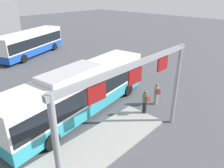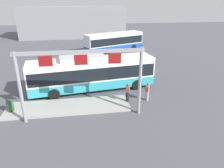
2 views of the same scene
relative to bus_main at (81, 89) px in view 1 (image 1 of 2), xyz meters
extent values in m
plane|color=#4C4F54|center=(0.01, 0.00, -1.81)|extent=(120.00, 120.00, 0.00)
cube|color=#9E9E99|center=(-2.24, -3.44, -1.73)|extent=(10.00, 2.80, 0.16)
cube|color=teal|center=(0.01, 0.00, -1.04)|extent=(12.14, 4.08, 0.85)
cube|color=white|center=(0.01, 0.00, 0.34)|extent=(12.14, 4.08, 1.90)
cube|color=black|center=(0.01, 0.00, 0.14)|extent=(11.91, 4.08, 1.20)
cube|color=black|center=(5.93, 0.80, 0.24)|extent=(0.32, 2.11, 1.50)
cube|color=#B7B7BC|center=(-0.88, -0.12, 1.47)|extent=(4.37, 2.29, 0.36)
cube|color=orange|center=(5.86, 0.79, 1.09)|extent=(0.35, 1.75, 0.28)
cylinder|color=black|center=(3.96, 1.75, -1.31)|extent=(1.03, 0.43, 1.00)
cylinder|color=black|center=(4.29, -0.63, -1.31)|extent=(1.03, 0.43, 1.00)
cylinder|color=black|center=(-3.87, 0.69, -1.31)|extent=(1.03, 0.43, 1.00)
cylinder|color=black|center=(-3.55, -1.69, -1.31)|extent=(1.03, 0.43, 1.00)
cube|color=#1947AD|center=(4.71, 15.93, -1.04)|extent=(10.36, 6.20, 0.85)
cube|color=silver|center=(4.71, 15.93, 0.34)|extent=(10.36, 6.20, 1.90)
cube|color=black|center=(4.71, 15.93, 0.14)|extent=(10.19, 6.16, 1.20)
cylinder|color=black|center=(7.29, 18.29, -1.31)|extent=(1.04, 0.66, 1.00)
cylinder|color=black|center=(8.21, 16.08, -1.31)|extent=(1.04, 0.66, 1.00)
cylinder|color=black|center=(1.58, 15.94, -1.31)|extent=(1.04, 0.66, 1.00)
cylinder|color=black|center=(2.50, 13.72, -1.31)|extent=(1.04, 0.66, 1.00)
cylinder|color=gray|center=(4.56, -3.11, -1.39)|extent=(0.38, 0.38, 0.85)
cylinder|color=gray|center=(4.56, -3.11, -0.66)|extent=(0.47, 0.47, 0.60)
sphere|color=brown|center=(4.56, -3.11, -0.25)|extent=(0.22, 0.22, 0.22)
cube|color=maroon|center=(4.43, -3.34, -0.63)|extent=(0.33, 0.30, 0.40)
cylinder|color=black|center=(2.74, -3.35, -1.23)|extent=(0.35, 0.35, 0.85)
cylinder|color=#476B4C|center=(2.74, -3.35, -0.50)|extent=(0.42, 0.42, 0.60)
sphere|color=brown|center=(2.74, -3.35, -0.09)|extent=(0.22, 0.22, 0.22)
cube|color=maroon|center=(2.67, -3.60, -0.47)|extent=(0.32, 0.25, 0.40)
cylinder|color=gray|center=(-5.25, -5.20, 0.79)|extent=(0.24, 0.24, 5.20)
cylinder|color=gray|center=(3.20, -5.20, 0.79)|extent=(0.24, 0.24, 5.20)
cube|color=gray|center=(-1.03, -5.20, 3.24)|extent=(8.85, 0.20, 0.24)
cube|color=maroon|center=(-3.35, -5.20, 2.69)|extent=(0.90, 0.08, 0.70)
cube|color=maroon|center=(-1.03, -5.20, 2.69)|extent=(0.90, 0.08, 0.70)
cube|color=maroon|center=(1.30, -5.20, 2.69)|extent=(0.90, 0.08, 0.70)
camera|label=1|loc=(-8.13, -10.43, 6.20)|focal=34.29mm
camera|label=2|loc=(-1.01, -18.98, 6.46)|focal=33.30mm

